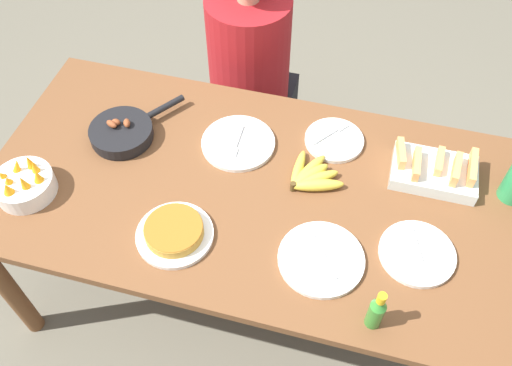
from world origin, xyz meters
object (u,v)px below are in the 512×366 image
skillet (123,132)px  empty_plate_far_left (238,143)px  fruit_bowl_mango (24,184)px  melon_tray (435,171)px  empty_plate_mid_edge (334,140)px  empty_plate_near_front (417,253)px  hot_sauce_bottle (376,311)px  banana_bunch (310,177)px  person_figure (249,90)px  empty_plate_far_right (321,259)px  frittata_plate_center (174,232)px

skillet → empty_plate_far_left: size_ratio=1.29×
fruit_bowl_mango → melon_tray: bearing=17.5°
empty_plate_far_left → empty_plate_mid_edge: (0.33, 0.10, 0.00)m
empty_plate_mid_edge → fruit_bowl_mango: fruit_bowl_mango is taller
skillet → empty_plate_near_front: 1.11m
fruit_bowl_mango → hot_sauce_bottle: hot_sauce_bottle is taller
banana_bunch → fruit_bowl_mango: fruit_bowl_mango is taller
person_figure → banana_bunch: bearing=-58.6°
hot_sauce_bottle → person_figure: 1.34m
empty_plate_near_front → hot_sauce_bottle: hot_sauce_bottle is taller
empty_plate_far_left → hot_sauce_bottle: (0.56, -0.56, 0.07)m
empty_plate_near_front → empty_plate_far_right: same height
empty_plate_near_front → empty_plate_far_left: (-0.67, 0.30, -0.00)m
melon_tray → empty_plate_near_front: (-0.03, -0.33, -0.03)m
melon_tray → person_figure: 1.00m
skillet → hot_sauce_bottle: (0.98, -0.48, 0.05)m
skillet → banana_bunch: bearing=-56.8°
melon_tray → hot_sauce_bottle: hot_sauce_bottle is taller
banana_bunch → melon_tray: melon_tray is taller
empty_plate_far_left → empty_plate_far_right: (0.38, -0.40, 0.00)m
person_figure → empty_plate_far_left: bearing=-78.5°
banana_bunch → hot_sauce_bottle: size_ratio=1.15×
empty_plate_near_front → fruit_bowl_mango: bearing=-176.0°
fruit_bowl_mango → person_figure: person_figure is taller
skillet → person_figure: (0.30, 0.63, -0.28)m
fruit_bowl_mango → empty_plate_far_left: bearing=31.7°
banana_bunch → skillet: size_ratio=0.56×
empty_plate_far_right → empty_plate_mid_edge: bearing=95.3°
empty_plate_mid_edge → fruit_bowl_mango: (-0.97, -0.49, 0.03)m
empty_plate_mid_edge → fruit_bowl_mango: 1.08m
frittata_plate_center → empty_plate_mid_edge: 0.68m
fruit_bowl_mango → empty_plate_mid_edge: bearing=27.1°
empty_plate_far_left → hot_sauce_bottle: 0.79m
skillet → fruit_bowl_mango: size_ratio=1.72×
empty_plate_near_front → hot_sauce_bottle: bearing=-112.3°
fruit_bowl_mango → hot_sauce_bottle: 1.20m
empty_plate_near_front → hot_sauce_bottle: 0.29m
empty_plate_far_left → empty_plate_mid_edge: bearing=17.2°
empty_plate_far_left → skillet: bearing=-170.0°
person_figure → empty_plate_far_right: bearing=-62.6°
skillet → melon_tray: bearing=-49.6°
frittata_plate_center → empty_plate_near_front: bearing=9.8°
empty_plate_far_right → skillet: bearing=157.9°
empty_plate_mid_edge → melon_tray: bearing=-12.0°
melon_tray → fruit_bowl_mango: bearing=-162.5°
banana_bunch → fruit_bowl_mango: bearing=-162.3°
banana_bunch → person_figure: (-0.40, 0.65, -0.27)m
skillet → empty_plate_far_left: skillet is taller
melon_tray → frittata_plate_center: melon_tray is taller
frittata_plate_center → skillet: bearing=132.8°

